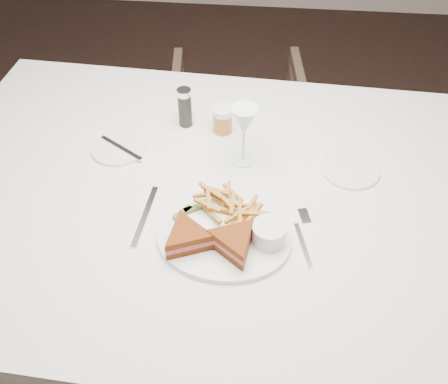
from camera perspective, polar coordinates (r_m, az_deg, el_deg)
ground at (r=2.05m, az=-8.30°, el=-10.28°), size 5.00×5.00×0.00m
table at (r=1.59m, az=0.18°, el=-9.51°), size 1.69×1.17×0.75m
chair_far at (r=2.27m, az=1.56°, el=7.91°), size 0.63×0.60×0.59m
table_setting at (r=1.23m, az=0.22°, el=-0.64°), size 0.81×0.61×0.18m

